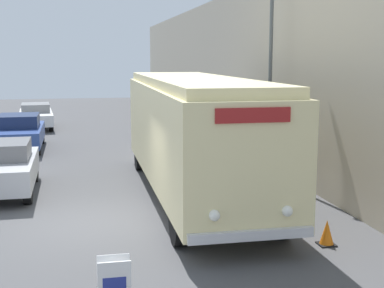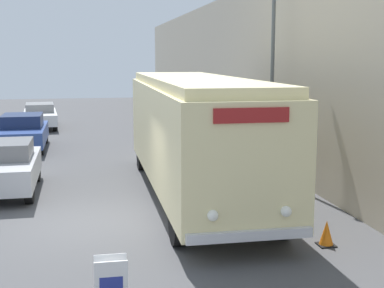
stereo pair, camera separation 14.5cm
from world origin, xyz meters
name	(u,v)px [view 2 (the right image)]	position (x,y,z in m)	size (l,w,h in m)	color
ground_plane	(93,222)	(0.00, 0.00, 0.00)	(80.00, 80.00, 0.00)	#4C4C4F
building_wall_right	(242,70)	(6.61, 10.00, 3.40)	(0.30, 60.00, 6.80)	#B2A893
vintage_bus	(195,130)	(2.92, 2.00, 1.92)	(2.63, 10.83, 3.41)	black
sign_board	(111,286)	(0.24, -4.73, 0.43)	(0.52, 0.34, 0.89)	gray
streetlamp	(273,34)	(5.85, 3.88, 4.72)	(0.36, 0.36, 7.43)	#595E60
parked_car_near	(3,167)	(-2.55, 3.42, 0.79)	(1.97, 4.11, 1.53)	black
parked_car_mid	(23,132)	(-2.88, 11.11, 0.76)	(2.01, 4.53, 1.52)	black
parked_car_far	(40,115)	(-2.76, 18.31, 0.72)	(2.16, 4.81, 1.38)	black
traffic_cone	(326,233)	(4.87, -2.58, 0.27)	(0.36, 0.36, 0.55)	black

